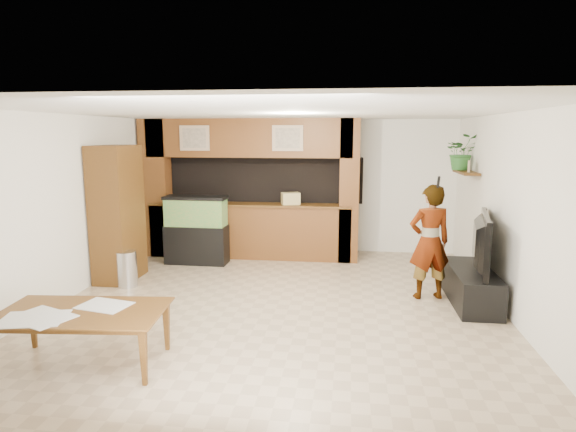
# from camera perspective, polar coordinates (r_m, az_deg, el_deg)

# --- Properties ---
(floor) EXTENTS (6.50, 6.50, 0.00)m
(floor) POSITION_cam_1_polar(r_m,az_deg,el_deg) (6.76, -1.22, -10.43)
(floor) COLOR tan
(floor) RESTS_ON ground
(ceiling) EXTENTS (6.50, 6.50, 0.00)m
(ceiling) POSITION_cam_1_polar(r_m,az_deg,el_deg) (6.35, -1.31, 12.18)
(ceiling) COLOR white
(ceiling) RESTS_ON wall_back
(wall_back) EXTENTS (6.00, 0.00, 6.00)m
(wall_back) POSITION_cam_1_polar(r_m,az_deg,el_deg) (9.63, 1.60, 3.59)
(wall_back) COLOR white
(wall_back) RESTS_ON floor
(wall_left) EXTENTS (0.00, 6.50, 6.50)m
(wall_left) POSITION_cam_1_polar(r_m,az_deg,el_deg) (7.48, -24.64, 0.94)
(wall_left) COLOR white
(wall_left) RESTS_ON floor
(wall_right) EXTENTS (0.00, 6.50, 6.50)m
(wall_right) POSITION_cam_1_polar(r_m,az_deg,el_deg) (6.68, 25.09, -0.05)
(wall_right) COLOR white
(wall_right) RESTS_ON floor
(partition) EXTENTS (4.20, 0.99, 2.60)m
(partition) POSITION_cam_1_polar(r_m,az_deg,el_deg) (9.16, -4.71, 3.34)
(partition) COLOR brown
(partition) RESTS_ON floor
(wall_clock) EXTENTS (0.05, 0.25, 0.25)m
(wall_clock) POSITION_cam_1_polar(r_m,az_deg,el_deg) (8.27, -21.09, 6.11)
(wall_clock) COLOR black
(wall_clock) RESTS_ON wall_left
(wall_shelf) EXTENTS (0.25, 0.90, 0.04)m
(wall_shelf) POSITION_cam_1_polar(r_m,az_deg,el_deg) (8.47, 20.33, 4.87)
(wall_shelf) COLOR #5C3615
(wall_shelf) RESTS_ON wall_right
(pantry_cabinet) EXTENTS (0.54, 0.88, 2.15)m
(pantry_cabinet) POSITION_cam_1_polar(r_m,az_deg,el_deg) (8.10, -19.56, 0.27)
(pantry_cabinet) COLOR #5C3615
(pantry_cabinet) RESTS_ON floor
(trash_can) EXTENTS (0.30, 0.30, 0.55)m
(trash_can) POSITION_cam_1_polar(r_m,az_deg,el_deg) (7.84, -18.54, -5.97)
(trash_can) COLOR #B2B2B7
(trash_can) RESTS_ON floor
(aquarium) EXTENTS (1.11, 0.42, 1.23)m
(aquarium) POSITION_cam_1_polar(r_m,az_deg,el_deg) (8.83, -10.79, -1.72)
(aquarium) COLOR black
(aquarium) RESTS_ON floor
(tv_stand) EXTENTS (0.53, 1.46, 0.49)m
(tv_stand) POSITION_cam_1_polar(r_m,az_deg,el_deg) (7.19, 20.86, -7.79)
(tv_stand) COLOR black
(tv_stand) RESTS_ON floor
(television) EXTENTS (0.45, 1.36, 0.78)m
(television) POSITION_cam_1_polar(r_m,az_deg,el_deg) (7.03, 21.17, -2.87)
(television) COLOR black
(television) RESTS_ON tv_stand
(photo_frame) EXTENTS (0.05, 0.14, 0.18)m
(photo_frame) POSITION_cam_1_polar(r_m,az_deg,el_deg) (8.30, 20.63, 5.54)
(photo_frame) COLOR tan
(photo_frame) RESTS_ON wall_shelf
(potted_plant) EXTENTS (0.57, 0.50, 0.60)m
(potted_plant) POSITION_cam_1_polar(r_m,az_deg,el_deg) (8.68, 19.91, 7.13)
(potted_plant) COLOR #286127
(potted_plant) RESTS_ON wall_shelf
(person) EXTENTS (0.67, 0.52, 1.64)m
(person) POSITION_cam_1_polar(r_m,az_deg,el_deg) (7.08, 16.42, -2.98)
(person) COLOR #A28A59
(person) RESTS_ON floor
(microphone) EXTENTS (0.04, 0.10, 0.16)m
(microphone) POSITION_cam_1_polar(r_m,az_deg,el_deg) (6.80, 17.40, 3.87)
(microphone) COLOR black
(microphone) RESTS_ON person
(dining_table) EXTENTS (1.72, 1.06, 0.58)m
(dining_table) POSITION_cam_1_polar(r_m,az_deg,el_deg) (5.40, -23.20, -13.30)
(dining_table) COLOR #5C3615
(dining_table) RESTS_ON floor
(newspaper_a) EXTENTS (0.68, 0.56, 0.01)m
(newspaper_a) POSITION_cam_1_polar(r_m,az_deg,el_deg) (5.29, -28.00, -10.73)
(newspaper_a) COLOR silver
(newspaper_a) RESTS_ON dining_table
(newspaper_b) EXTENTS (0.70, 0.61, 0.01)m
(newspaper_b) POSITION_cam_1_polar(r_m,az_deg,el_deg) (5.30, -27.21, -10.63)
(newspaper_b) COLOR silver
(newspaper_b) RESTS_ON dining_table
(newspaper_c) EXTENTS (0.56, 0.46, 0.01)m
(newspaper_c) POSITION_cam_1_polar(r_m,az_deg,el_deg) (5.39, -20.93, -9.86)
(newspaper_c) COLOR silver
(newspaper_c) RESTS_ON dining_table
(counter_box) EXTENTS (0.38, 0.31, 0.22)m
(counter_box) POSITION_cam_1_polar(r_m,az_deg,el_deg) (8.87, 0.31, 2.08)
(counter_box) COLOR tan
(counter_box) RESTS_ON partition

